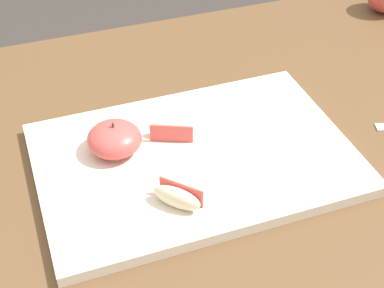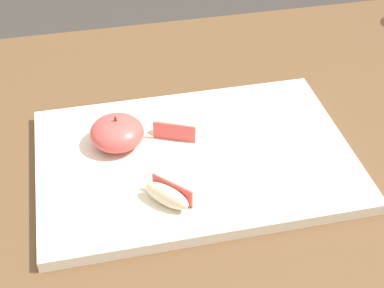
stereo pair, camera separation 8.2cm
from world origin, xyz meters
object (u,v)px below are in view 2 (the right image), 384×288
(apple_wedge_left, at_px, (167,195))
(apple_wedge_middle, at_px, (176,128))
(cutting_board, at_px, (192,159))
(apple_half_skin_up, at_px, (117,133))

(apple_wedge_left, height_order, apple_wedge_middle, same)
(cutting_board, height_order, apple_half_skin_up, apple_half_skin_up)
(apple_half_skin_up, distance_m, apple_wedge_middle, 0.09)
(apple_wedge_middle, bearing_deg, apple_half_skin_up, -178.55)
(apple_wedge_left, bearing_deg, apple_wedge_middle, 74.34)
(cutting_board, xyz_separation_m, apple_wedge_left, (-0.05, -0.09, 0.02))
(cutting_board, height_order, apple_wedge_left, apple_wedge_left)
(apple_half_skin_up, height_order, apple_wedge_left, apple_half_skin_up)
(apple_wedge_middle, bearing_deg, cutting_board, -74.12)
(cutting_board, distance_m, apple_wedge_left, 0.11)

